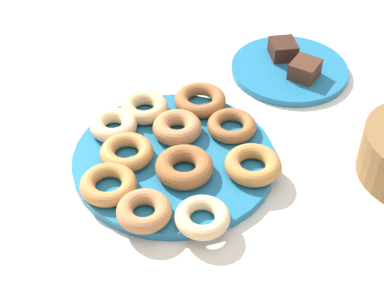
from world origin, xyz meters
The scene contains 16 objects.
ground_plane centered at (0.00, 0.00, 0.00)m, with size 2.40×2.40×0.00m, color beige.
donut_plate centered at (0.00, 0.00, 0.01)m, with size 0.33×0.33×0.02m, color #1E6B93.
donut_0 centered at (0.01, 0.13, 0.03)m, with size 0.09×0.09×0.03m, color #BC7A3D.
donut_1 centered at (-0.04, -0.11, 0.03)m, with size 0.08×0.08×0.03m, color #EABC84.
donut_2 centered at (-0.05, -0.01, 0.03)m, with size 0.08×0.08×0.03m, color #B27547.
donut_3 centered at (-0.14, 0.02, 0.03)m, with size 0.09×0.09×0.02m, color #995B2D.
donut_4 centered at (0.02, -0.07, 0.03)m, with size 0.09×0.09×0.02m, color #BC7A3D.
donut_5 centered at (0.14, -0.02, 0.03)m, with size 0.08×0.08×0.02m, color #B27547.
donut_6 centered at (0.04, 0.02, 0.03)m, with size 0.09×0.09×0.03m, color #995B2D.
donut_7 centered at (-0.08, 0.08, 0.03)m, with size 0.08×0.08×0.02m, color #995B2D.
donut_8 centered at (0.09, -0.08, 0.03)m, with size 0.09×0.09×0.02m, color #BC7A3D.
donut_9 centered at (-0.10, -0.07, 0.03)m, with size 0.08×0.08×0.03m, color tan.
donut_10 centered at (0.13, 0.07, 0.03)m, with size 0.08×0.08×0.02m, color #EABC84.
cake_plate centered at (-0.29, 0.17, 0.01)m, with size 0.23×0.23×0.01m, color #1E6B93.
brownie_near centered at (-0.33, 0.15, 0.03)m, with size 0.05×0.05×0.03m, color #381E14.
brownie_far centered at (-0.27, 0.20, 0.03)m, with size 0.05×0.05×0.03m, color #472819.
Camera 1 is at (0.68, 0.16, 0.67)m, focal length 54.99 mm.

